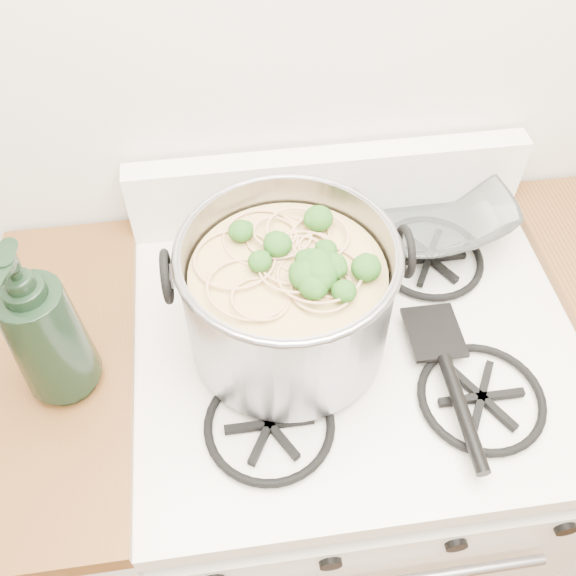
% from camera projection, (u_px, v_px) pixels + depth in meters
% --- Properties ---
extents(gas_range, '(0.76, 0.66, 0.92)m').
position_uv_depth(gas_range, '(340.00, 455.00, 1.46)').
color(gas_range, white).
rests_on(gas_range, ground).
extents(counter_left, '(0.25, 0.65, 0.92)m').
position_uv_depth(counter_left, '(114.00, 479.00, 1.40)').
color(counter_left, silver).
rests_on(counter_left, ground).
extents(stock_pot, '(0.36, 0.33, 0.23)m').
position_uv_depth(stock_pot, '(288.00, 298.00, 1.00)').
color(stock_pot, gray).
rests_on(stock_pot, gas_range).
extents(spatula, '(0.29, 0.31, 0.02)m').
position_uv_depth(spatula, '(434.00, 330.00, 1.07)').
color(spatula, black).
rests_on(spatula, gas_range).
extents(glass_bowl, '(0.14, 0.14, 0.03)m').
position_uv_depth(glass_bowl, '(428.00, 216.00, 1.24)').
color(glass_bowl, white).
rests_on(glass_bowl, gas_range).
extents(bottle, '(0.13, 0.13, 0.30)m').
position_uv_depth(bottle, '(41.00, 325.00, 0.91)').
color(bottle, black).
rests_on(bottle, counter_left).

